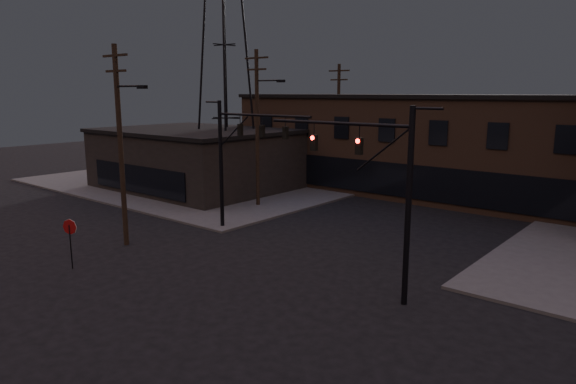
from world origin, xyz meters
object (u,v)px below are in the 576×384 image
(stop_sign, at_px, (70,232))
(car_crossing, at_px, (503,199))
(traffic_signal_near, at_px, (383,182))
(traffic_signal_far, at_px, (235,151))

(stop_sign, distance_m, car_crossing, 29.69)
(traffic_signal_near, distance_m, stop_sign, 15.17)
(traffic_signal_near, distance_m, car_crossing, 21.16)
(traffic_signal_near, xyz_separation_m, car_crossing, (-1.44, 20.68, -4.23))
(stop_sign, bearing_deg, car_crossing, 66.31)
(traffic_signal_far, bearing_deg, traffic_signal_near, -16.17)
(traffic_signal_near, bearing_deg, car_crossing, 93.98)
(stop_sign, relative_size, car_crossing, 0.58)
(stop_sign, bearing_deg, traffic_signal_far, 82.68)
(traffic_signal_far, height_order, stop_sign, traffic_signal_far)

